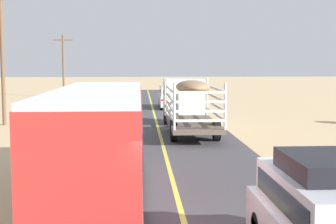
{
  "coord_description": "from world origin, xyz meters",
  "views": [
    {
      "loc": [
        -1.08,
        -10.03,
        4.02
      ],
      "look_at": [
        0.0,
        8.98,
        2.07
      ],
      "focal_mm": 52.88,
      "sensor_mm": 36.0,
      "label": 1
    }
  ],
  "objects_px": {
    "bus": "(99,140)",
    "power_pole_mid": "(2,53)",
    "suv_near": "(325,217)",
    "power_pole_far": "(63,64)",
    "car_far": "(171,96)",
    "livestock_truck": "(187,99)"
  },
  "relations": [
    {
      "from": "bus",
      "to": "power_pole_mid",
      "type": "xyz_separation_m",
      "value": [
        -7.38,
        17.26,
        2.8
      ]
    },
    {
      "from": "suv_near",
      "to": "bus",
      "type": "distance_m",
      "value": 7.33
    },
    {
      "from": "power_pole_far",
      "to": "suv_near",
      "type": "bearing_deg",
      "value": -75.89
    },
    {
      "from": "bus",
      "to": "car_far",
      "type": "bearing_deg",
      "value": 82.18
    },
    {
      "from": "car_far",
      "to": "power_pole_mid",
      "type": "bearing_deg",
      "value": -136.3
    },
    {
      "from": "livestock_truck",
      "to": "car_far",
      "type": "height_order",
      "value": "livestock_truck"
    },
    {
      "from": "car_far",
      "to": "power_pole_far",
      "type": "height_order",
      "value": "power_pole_far"
    },
    {
      "from": "livestock_truck",
      "to": "suv_near",
      "type": "bearing_deg",
      "value": -88.21
    },
    {
      "from": "bus",
      "to": "suv_near",
      "type": "bearing_deg",
      "value": -50.8
    },
    {
      "from": "bus",
      "to": "power_pole_mid",
      "type": "height_order",
      "value": "power_pole_mid"
    },
    {
      "from": "livestock_truck",
      "to": "power_pole_far",
      "type": "xyz_separation_m",
      "value": [
        -11.36,
        27.35,
        2.0
      ]
    },
    {
      "from": "suv_near",
      "to": "power_pole_far",
      "type": "height_order",
      "value": "power_pole_far"
    },
    {
      "from": "suv_near",
      "to": "power_pole_far",
      "type": "xyz_separation_m",
      "value": [
        -12.0,
        47.72,
        2.64
      ]
    },
    {
      "from": "livestock_truck",
      "to": "car_far",
      "type": "xyz_separation_m",
      "value": [
        -0.14,
        13.27,
        -0.7
      ]
    },
    {
      "from": "livestock_truck",
      "to": "power_pole_far",
      "type": "relative_size",
      "value": 1.38
    },
    {
      "from": "car_far",
      "to": "power_pole_far",
      "type": "distance_m",
      "value": 18.21
    },
    {
      "from": "suv_near",
      "to": "car_far",
      "type": "relative_size",
      "value": 1.0
    },
    {
      "from": "power_pole_far",
      "to": "car_far",
      "type": "bearing_deg",
      "value": -51.44
    },
    {
      "from": "car_far",
      "to": "livestock_truck",
      "type": "bearing_deg",
      "value": -89.39
    },
    {
      "from": "suv_near",
      "to": "power_pole_far",
      "type": "distance_m",
      "value": 49.28
    },
    {
      "from": "livestock_truck",
      "to": "power_pole_mid",
      "type": "distance_m",
      "value": 11.97
    },
    {
      "from": "car_far",
      "to": "power_pole_mid",
      "type": "relative_size",
      "value": 0.54
    }
  ]
}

